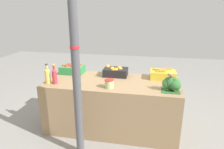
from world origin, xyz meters
TOP-DOWN VIEW (x-y plane):
  - ground_plane at (0.00, 0.00)m, footprint 10.00×10.00m
  - market_table at (0.00, 0.00)m, footprint 1.90×0.83m
  - support_pole at (-0.28, -0.67)m, footprint 0.11×0.11m
  - apple_crate at (-0.70, 0.25)m, footprint 0.37×0.25m
  - orange_crate at (0.01, 0.25)m, footprint 0.37×0.25m
  - carrot_crate at (0.72, 0.25)m, footprint 0.37×0.25m
  - broccoli_pile at (0.81, -0.21)m, footprint 0.23×0.20m
  - juice_bottle_golden at (-0.87, -0.25)m, footprint 0.07×0.07m
  - juice_bottle_ruby at (-0.76, -0.25)m, footprint 0.07×0.07m
  - pickle_jar at (0.01, -0.26)m, footprint 0.12×0.12m
  - sparrow_bird at (0.78, -0.25)m, footprint 0.09×0.12m

SIDE VIEW (x-z plane):
  - ground_plane at x=0.00m, z-range 0.00..0.00m
  - market_table at x=0.00m, z-range 0.00..0.75m
  - pickle_jar at x=0.01m, z-range 0.75..0.87m
  - carrot_crate at x=0.72m, z-range 0.74..0.89m
  - orange_crate at x=0.01m, z-range 0.74..0.90m
  - apple_crate at x=-0.70m, z-range 0.74..0.90m
  - broccoli_pile at x=0.81m, z-range 0.74..0.93m
  - juice_bottle_ruby at x=-0.76m, z-range 0.72..1.00m
  - juice_bottle_golden at x=-0.87m, z-range 0.72..1.00m
  - sparrow_bird at x=0.78m, z-range 0.93..0.98m
  - support_pole at x=-0.28m, z-range 0.00..2.60m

